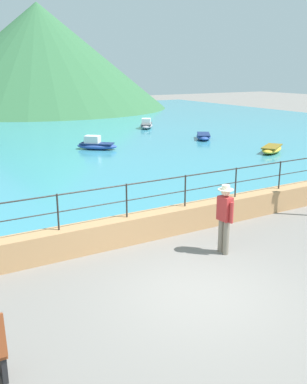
# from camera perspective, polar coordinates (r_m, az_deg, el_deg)

# --- Properties ---
(ground_plane) EXTENTS (120.00, 120.00, 0.00)m
(ground_plane) POSITION_cam_1_polar(r_m,az_deg,el_deg) (9.32, 6.00, -12.84)
(ground_plane) COLOR slate
(promenade_wall) EXTENTS (20.00, 0.56, 0.70)m
(promenade_wall) POSITION_cam_1_polar(r_m,az_deg,el_deg) (11.65, -3.43, -4.88)
(promenade_wall) COLOR tan
(promenade_wall) RESTS_ON ground
(railing) EXTENTS (18.44, 0.04, 0.90)m
(railing) POSITION_cam_1_polar(r_m,az_deg,el_deg) (11.35, -3.51, -0.27)
(railing) COLOR #282623
(railing) RESTS_ON promenade_wall
(hill_main) EXTENTS (28.30, 28.30, 11.42)m
(hill_main) POSITION_cam_1_polar(r_m,az_deg,el_deg) (52.98, -14.51, 16.59)
(hill_main) COLOR #33663D
(hill_main) RESTS_ON ground
(person_walking) EXTENTS (0.38, 0.57, 1.75)m
(person_walking) POSITION_cam_1_polar(r_m,az_deg,el_deg) (10.90, 9.17, -3.04)
(person_walking) COLOR slate
(person_walking) RESTS_ON ground
(boat_1) EXTENTS (2.03, 2.41, 0.76)m
(boat_1) POSITION_cam_1_polar(r_m,az_deg,el_deg) (33.81, -0.92, 8.70)
(boat_1) COLOR gray
(boat_1) RESTS_ON lake_water
(boat_2) EXTENTS (2.31, 2.21, 0.76)m
(boat_2) POSITION_cam_1_polar(r_m,az_deg,el_deg) (25.03, -7.43, 6.10)
(boat_2) COLOR #2D4C9E
(boat_2) RESTS_ON lake_water
(boat_4) EXTENTS (2.43, 1.99, 0.36)m
(boat_4) POSITION_cam_1_polar(r_m,az_deg,el_deg) (24.71, 15.04, 5.41)
(boat_4) COLOR gold
(boat_4) RESTS_ON lake_water
(boat_5) EXTENTS (2.04, 2.41, 0.36)m
(boat_5) POSITION_cam_1_polar(r_m,az_deg,el_deg) (28.63, 6.49, 7.19)
(boat_5) COLOR #2D4C9E
(boat_5) RESTS_ON lake_water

